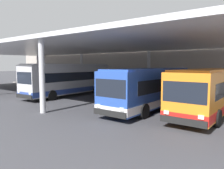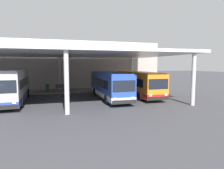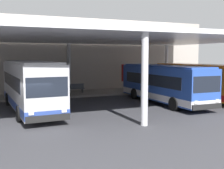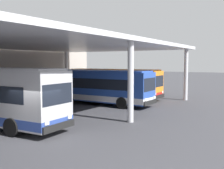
{
  "view_description": "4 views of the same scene",
  "coord_description": "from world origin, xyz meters",
  "px_view_note": "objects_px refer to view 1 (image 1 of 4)",
  "views": [
    {
      "loc": [
        19.36,
        -11.5,
        3.45
      ],
      "look_at": [
        6.66,
        5.02,
        1.54
      ],
      "focal_mm": 34.34,
      "sensor_mm": 36.0,
      "label": 1
    },
    {
      "loc": [
        5.11,
        -18.74,
        4.06
      ],
      "look_at": [
        12.24,
        4.79,
        1.59
      ],
      "focal_mm": 31.41,
      "sensor_mm": 36.0,
      "label": 2
    },
    {
      "loc": [
        -2.0,
        -16.61,
        3.94
      ],
      "look_at": [
        7.09,
        4.18,
        1.7
      ],
      "focal_mm": 46.52,
      "sensor_mm": 36.0,
      "label": 3
    },
    {
      "loc": [
        -9.72,
        -10.73,
        3.91
      ],
      "look_at": [
        11.45,
        2.11,
        1.91
      ],
      "focal_mm": 44.37,
      "sensor_mm": 36.0,
      "label": 4
    }
  ],
  "objects_px": {
    "trash_bin": "(129,86)",
    "bench_waiting": "(143,87)",
    "bus_second_bay": "(151,88)",
    "banner_sign": "(182,79)",
    "bus_middle_bay": "(210,91)",
    "bus_nearest_bay": "(70,79)"
  },
  "relations": [
    {
      "from": "bus_second_bay",
      "to": "banner_sign",
      "type": "distance_m",
      "value": 7.27
    },
    {
      "from": "trash_bin",
      "to": "banner_sign",
      "type": "distance_m",
      "value": 7.35
    },
    {
      "from": "bus_middle_bay",
      "to": "bench_waiting",
      "type": "bearing_deg",
      "value": 142.06
    },
    {
      "from": "bench_waiting",
      "to": "trash_bin",
      "type": "height_order",
      "value": "trash_bin"
    },
    {
      "from": "bench_waiting",
      "to": "trash_bin",
      "type": "relative_size",
      "value": 1.84
    },
    {
      "from": "bench_waiting",
      "to": "banner_sign",
      "type": "height_order",
      "value": "banner_sign"
    },
    {
      "from": "bus_second_bay",
      "to": "bus_middle_bay",
      "type": "distance_m",
      "value": 4.24
    },
    {
      "from": "bus_nearest_bay",
      "to": "trash_bin",
      "type": "relative_size",
      "value": 11.63
    },
    {
      "from": "bus_middle_bay",
      "to": "bench_waiting",
      "type": "xyz_separation_m",
      "value": [
        -9.35,
        7.29,
        -0.99
      ]
    },
    {
      "from": "bus_nearest_bay",
      "to": "banner_sign",
      "type": "bearing_deg",
      "value": 30.46
    },
    {
      "from": "banner_sign",
      "to": "bus_second_bay",
      "type": "bearing_deg",
      "value": -89.32
    },
    {
      "from": "bus_middle_bay",
      "to": "bench_waiting",
      "type": "relative_size",
      "value": 5.87
    },
    {
      "from": "trash_bin",
      "to": "bench_waiting",
      "type": "bearing_deg",
      "value": 2.79
    },
    {
      "from": "trash_bin",
      "to": "bus_middle_bay",
      "type": "bearing_deg",
      "value": -32.18
    },
    {
      "from": "bench_waiting",
      "to": "banner_sign",
      "type": "distance_m",
      "value": 5.35
    },
    {
      "from": "bench_waiting",
      "to": "bus_middle_bay",
      "type": "bearing_deg",
      "value": -37.94
    },
    {
      "from": "bus_nearest_bay",
      "to": "banner_sign",
      "type": "height_order",
      "value": "bus_nearest_bay"
    },
    {
      "from": "bus_middle_bay",
      "to": "banner_sign",
      "type": "bearing_deg",
      "value": 123.45
    },
    {
      "from": "bus_second_bay",
      "to": "trash_bin",
      "type": "distance_m",
      "value": 10.89
    },
    {
      "from": "bench_waiting",
      "to": "bus_second_bay",
      "type": "bearing_deg",
      "value": -57.41
    },
    {
      "from": "bus_nearest_bay",
      "to": "bus_second_bay",
      "type": "height_order",
      "value": "bus_nearest_bay"
    },
    {
      "from": "bus_nearest_bay",
      "to": "bus_middle_bay",
      "type": "bearing_deg",
      "value": -0.66
    }
  ]
}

